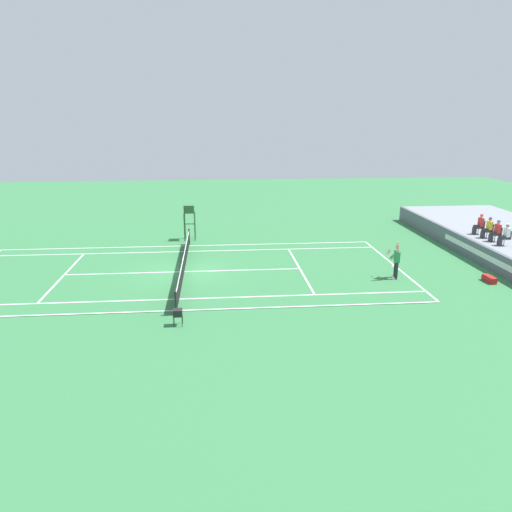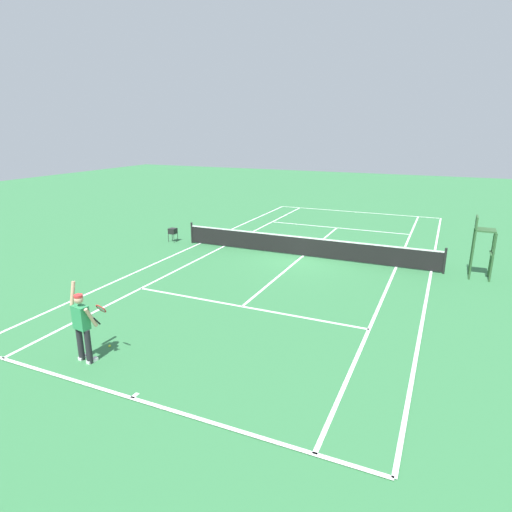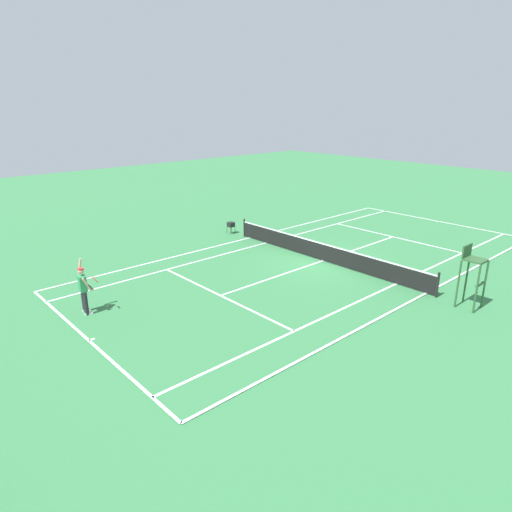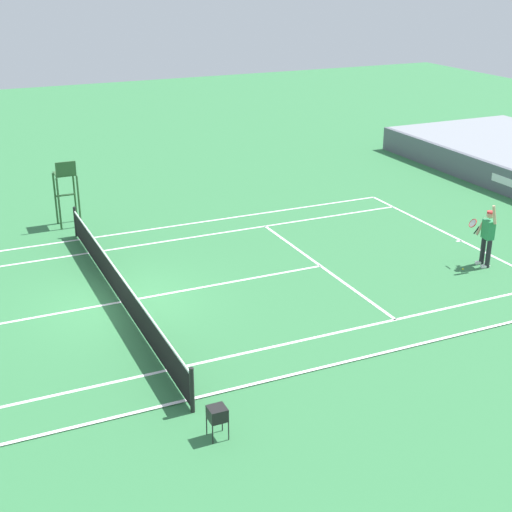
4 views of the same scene
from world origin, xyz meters
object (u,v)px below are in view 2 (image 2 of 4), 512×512
Objects in this scene: umpire_chair at (482,239)px; ball_hopper at (173,231)px; tennis_player at (83,326)px; tennis_ball at (110,346)px.

umpire_chair is 14.19m from ball_hopper.
ball_hopper is (14.16, 0.15, -0.98)m from umpire_chair.
tennis_player reaches higher than tennis_ball.
ball_hopper is (4.94, -10.95, -0.42)m from tennis_player.
tennis_player is 0.85× the size of umpire_chair.
tennis_player is 14.44m from umpire_chair.
tennis_player reaches higher than ball_hopper.
tennis_ball is at bearing 48.11° from umpire_chair.
tennis_ball is 0.03× the size of umpire_chair.
tennis_ball is 11.28m from ball_hopper.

